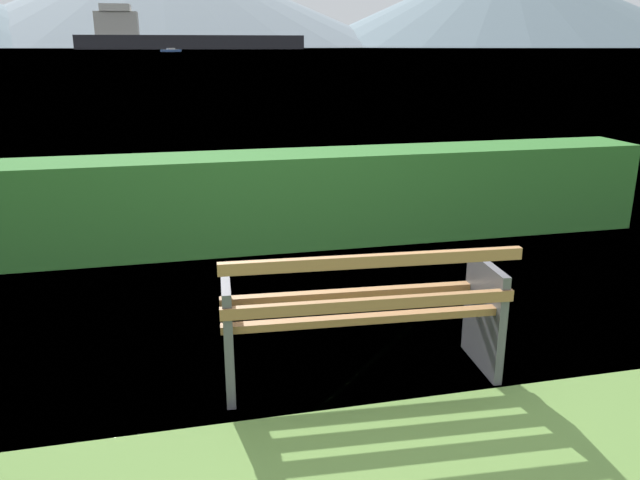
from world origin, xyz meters
The scene contains 7 objects.
ground_plane centered at (0.00, 0.00, 0.00)m, with size 1400.00×1400.00×0.00m, color #567A38.
water_surface centered at (0.00, 309.65, 0.00)m, with size 620.00×620.00×0.00m, color #7A99A8.
park_bench centered at (0.00, -0.06, 0.42)m, with size 1.67×0.67×0.87m.
hedge_row centered at (0.00, 2.72, 0.45)m, with size 7.58×0.68×0.91m, color #2D6B28.
cargo_ship_large centered at (3.04, 301.45, 5.27)m, with size 100.92×14.67×18.84m.
tender_far centered at (0.34, 190.02, 0.39)m, with size 5.97×4.74×1.03m.
distant_hills centered at (63.80, 574.65, 39.15)m, with size 832.58×457.67×85.76m.
Camera 1 is at (-1.01, -3.28, 1.92)m, focal length 35.31 mm.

